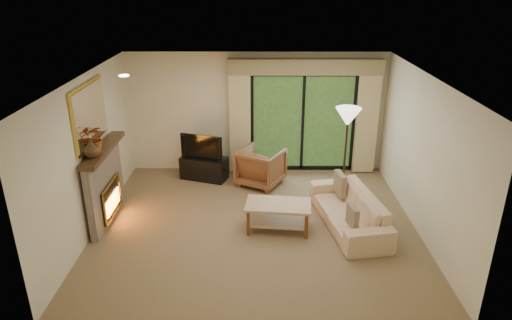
{
  "coord_description": "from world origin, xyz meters",
  "views": [
    {
      "loc": [
        0.03,
        -6.97,
        4.06
      ],
      "look_at": [
        0.0,
        0.3,
        1.1
      ],
      "focal_mm": 32.0,
      "sensor_mm": 36.0,
      "label": 1
    }
  ],
  "objects_px": {
    "media_console": "(204,168)",
    "sofa": "(349,210)",
    "armchair": "(261,167)",
    "coffee_table": "(278,217)"
  },
  "relations": [
    {
      "from": "media_console",
      "to": "coffee_table",
      "type": "relative_size",
      "value": 0.89
    },
    {
      "from": "media_console",
      "to": "armchair",
      "type": "distance_m",
      "value": 1.25
    },
    {
      "from": "media_console",
      "to": "coffee_table",
      "type": "height_order",
      "value": "coffee_table"
    },
    {
      "from": "coffee_table",
      "to": "media_console",
      "type": "bearing_deg",
      "value": 131.44
    },
    {
      "from": "media_console",
      "to": "sofa",
      "type": "distance_m",
      "value": 3.35
    },
    {
      "from": "armchair",
      "to": "media_console",
      "type": "bearing_deg",
      "value": 15.55
    },
    {
      "from": "sofa",
      "to": "coffee_table",
      "type": "distance_m",
      "value": 1.24
    },
    {
      "from": "armchair",
      "to": "coffee_table",
      "type": "bearing_deg",
      "value": 126.86
    },
    {
      "from": "armchair",
      "to": "sofa",
      "type": "relative_size",
      "value": 0.41
    },
    {
      "from": "armchair",
      "to": "coffee_table",
      "type": "distance_m",
      "value": 1.86
    }
  ]
}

